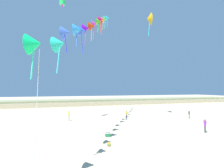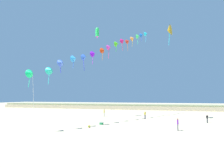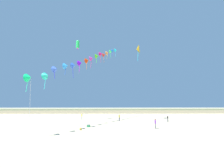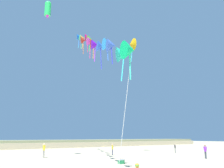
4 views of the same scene
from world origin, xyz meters
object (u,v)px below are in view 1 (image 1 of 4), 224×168
Objects in this scene: person_mid_center at (69,115)px; person_near_right at (126,114)px; large_kite_mid_trail at (149,19)px; beach_cooler at (108,135)px; person_far_left at (189,114)px; person_near_left at (205,125)px; beach_ball at (109,144)px.

person_near_right is at bearing -11.63° from person_mid_center.
large_kite_mid_trail reaches higher than person_near_right.
beach_cooler is at bearing -123.77° from person_near_right.
person_far_left is (10.97, -2.71, -0.06)m from person_near_right.
person_near_left reaches higher than person_near_right.
beach_cooler is (-17.25, -6.67, -0.65)m from person_far_left.
person_near_left reaches higher than person_far_left.
large_kite_mid_trail is at bearing 47.73° from beach_ball.
large_kite_mid_trail is at bearing 11.29° from person_near_right.
person_mid_center is 21.06m from person_far_left.
beach_ball is (-18.10, -9.80, -0.68)m from person_far_left.
person_mid_center reaches higher than person_near_left.
person_near_right is 0.90× the size of person_mid_center.
person_far_left is at bearing 57.45° from person_near_left.
person_near_right is at bearing 166.15° from person_far_left.
large_kite_mid_trail is 24.10m from beach_cooler.
person_mid_center reaches higher than beach_cooler.
person_far_left is at bearing 21.16° from beach_cooler.
person_near_left is 1.11× the size of person_far_left.
person_near_right is 4.41× the size of beach_ball.
person_mid_center is at bearing 168.37° from person_near_right.
beach_cooler is (3.29, -11.35, -0.81)m from person_mid_center.
person_near_left is at bearing -10.16° from beach_cooler.
beach_ball is at bearing -132.27° from large_kite_mid_trail.
beach_cooler is at bearing -158.84° from person_far_left.
person_mid_center is 11.84m from beach_cooler.
beach_cooler is (-6.27, -9.38, -0.71)m from person_near_right.
person_near_right is at bearing 56.23° from beach_cooler.
beach_ball is at bearing -151.56° from person_far_left.
person_mid_center is 4.87× the size of beach_ball.
person_far_left is 0.34× the size of large_kite_mid_trail.
person_mid_center reaches higher than beach_ball.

